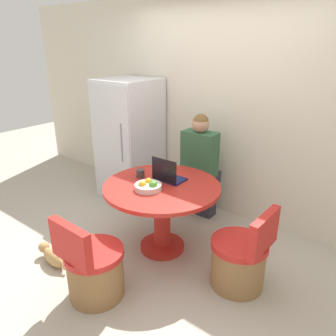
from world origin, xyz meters
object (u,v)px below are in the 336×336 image
object	(u,v)px
refrigerator	(130,140)
fruit_bowl	(148,186)
chair_right_side	(240,260)
laptop	(168,176)
person_seated	(201,164)
dining_table	(162,202)
cat	(52,256)
chair_near_camera	(93,270)

from	to	relation	value
refrigerator	fruit_bowl	xyz separation A→B (m)	(1.15, -0.94, -0.04)
chair_right_side	laptop	size ratio (longest dim) A/B	2.59
refrigerator	laptop	bearing A→B (deg)	-29.25
person_seated	chair_right_side	bearing A→B (deg)	138.95
refrigerator	dining_table	xyz separation A→B (m)	(1.19, -0.77, -0.26)
dining_table	chair_right_side	xyz separation A→B (m)	(0.90, -0.02, -0.29)
chair_right_side	fruit_bowl	bearing A→B (deg)	-80.05
chair_right_side	cat	xyz separation A→B (m)	(-1.60, -0.85, -0.18)
laptop	cat	world-z (taller)	laptop
chair_right_side	fruit_bowl	distance (m)	1.07
fruit_bowl	cat	distance (m)	1.19
refrigerator	chair_near_camera	bearing A→B (deg)	-55.28
refrigerator	person_seated	size ratio (longest dim) A/B	1.23
dining_table	cat	world-z (taller)	dining_table
person_seated	fruit_bowl	world-z (taller)	person_seated
chair_right_side	laptop	xyz separation A→B (m)	(-0.92, 0.14, 0.53)
fruit_bowl	cat	world-z (taller)	fruit_bowl
fruit_bowl	person_seated	bearing A→B (deg)	90.85
chair_right_side	refrigerator	bearing A→B (deg)	-109.60
dining_table	laptop	distance (m)	0.27
refrigerator	laptop	xyz separation A→B (m)	(1.17, -0.65, -0.02)
person_seated	dining_table	bearing A→B (deg)	93.57
chair_right_side	fruit_bowl	world-z (taller)	fruit_bowl
person_seated	cat	bearing A→B (deg)	68.72
refrigerator	fruit_bowl	size ratio (longest dim) A/B	6.23
cat	chair_near_camera	bearing A→B (deg)	-176.96
cat	fruit_bowl	bearing A→B (deg)	-127.70
chair_right_side	cat	bearing A→B (deg)	-60.86
refrigerator	chair_right_side	world-z (taller)	refrigerator
person_seated	laptop	bearing A→B (deg)	92.73
dining_table	cat	distance (m)	1.21
person_seated	fruit_bowl	xyz separation A→B (m)	(0.01, -0.97, 0.06)
laptop	cat	size ratio (longest dim) A/B	0.64
laptop	chair_right_side	bearing A→B (deg)	171.34
chair_right_side	cat	distance (m)	1.82
dining_table	chair_near_camera	bearing A→B (deg)	-91.69
refrigerator	chair_near_camera	xyz separation A→B (m)	(1.16, -1.67, -0.55)
cat	person_seated	bearing A→B (deg)	-105.56
fruit_bowl	chair_near_camera	bearing A→B (deg)	-89.27
person_seated	fruit_bowl	bearing A→B (deg)	90.85
chair_right_side	person_seated	world-z (taller)	person_seated
chair_near_camera	fruit_bowl	xyz separation A→B (m)	(-0.01, 0.74, 0.51)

